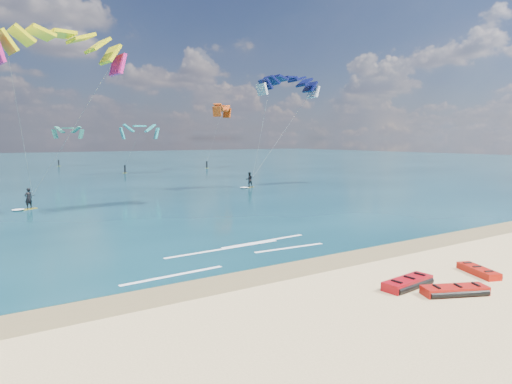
% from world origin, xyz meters
% --- Properties ---
extents(ground, '(320.00, 320.00, 0.00)m').
position_xyz_m(ground, '(0.00, 40.00, 0.00)').
color(ground, tan).
rests_on(ground, ground).
extents(wet_sand_strip, '(320.00, 2.40, 0.01)m').
position_xyz_m(wet_sand_strip, '(0.00, 3.00, 0.00)').
color(wet_sand_strip, brown).
rests_on(wet_sand_strip, ground).
extents(sea, '(320.00, 200.00, 0.04)m').
position_xyz_m(sea, '(0.00, 104.00, 0.02)').
color(sea, '#0A2D37').
rests_on(sea, ground).
extents(packed_kite_left, '(2.86, 1.45, 0.43)m').
position_xyz_m(packed_kite_left, '(4.77, -1.71, 0.00)').
color(packed_kite_left, '#AE0912').
rests_on(packed_kite_left, ground).
extents(packed_kite_mid, '(3.02, 2.16, 0.41)m').
position_xyz_m(packed_kite_mid, '(5.58, -3.33, 0.00)').
color(packed_kite_mid, red).
rests_on(packed_kite_mid, ground).
extents(packed_kite_right, '(1.79, 2.58, 0.37)m').
position_xyz_m(packed_kite_right, '(8.97, -2.28, 0.00)').
color(packed_kite_right, red).
rests_on(packed_kite_right, ground).
extents(kitesurfer_main, '(10.05, 9.05, 15.64)m').
position_xyz_m(kitesurfer_main, '(-4.59, 26.15, 8.02)').
color(kitesurfer_main, yellow).
rests_on(kitesurfer_main, sea).
extents(kitesurfer_far, '(10.13, 5.44, 14.90)m').
position_xyz_m(kitesurfer_far, '(21.60, 32.40, 7.99)').
color(kitesurfer_far, '#B7981B').
rests_on(kitesurfer_far, sea).
extents(shoreline_foam, '(12.71, 4.05, 0.01)m').
position_xyz_m(shoreline_foam, '(1.98, 7.16, 0.04)').
color(shoreline_foam, white).
rests_on(shoreline_foam, ground).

